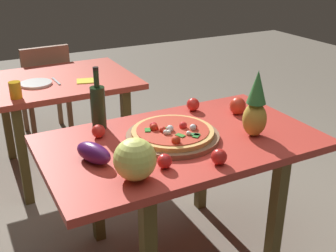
{
  "coord_description": "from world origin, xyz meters",
  "views": [
    {
      "loc": [
        -0.94,
        -1.65,
        1.63
      ],
      "look_at": [
        -0.04,
        0.07,
        0.78
      ],
      "focal_mm": 44.77,
      "sensor_mm": 36.0,
      "label": 1
    }
  ],
  "objects_px": {
    "tomato_beside_pepper": "(219,157)",
    "fork_utensil": "(15,87)",
    "pizza_board": "(173,136)",
    "drinking_glass_juice": "(15,90)",
    "dining_chair": "(46,86)",
    "tomato_near_board": "(99,131)",
    "pizza": "(173,132)",
    "tomato_at_corner": "(193,104)",
    "background_table": "(60,92)",
    "dinner_plate": "(36,83)",
    "bell_pepper": "(238,106)",
    "pineapple_left": "(256,107)",
    "display_table": "(181,154)",
    "knife_utensil": "(56,81)",
    "tomato_by_bottle": "(164,161)",
    "eggplant": "(94,153)",
    "wine_bottle": "(98,106)",
    "napkin_folded": "(87,81)",
    "melon": "(135,159)"
  },
  "relations": [
    {
      "from": "tomato_by_bottle",
      "to": "tomato_near_board",
      "type": "bearing_deg",
      "value": 109.22
    },
    {
      "from": "bell_pepper",
      "to": "display_table",
      "type": "bearing_deg",
      "value": -162.19
    },
    {
      "from": "tomato_by_bottle",
      "to": "napkin_folded",
      "type": "xyz_separation_m",
      "value": [
        0.08,
        1.37,
        -0.03
      ]
    },
    {
      "from": "knife_utensil",
      "to": "drinking_glass_juice",
      "type": "bearing_deg",
      "value": -146.31
    },
    {
      "from": "pizza_board",
      "to": "tomato_beside_pepper",
      "type": "relative_size",
      "value": 6.5
    },
    {
      "from": "dining_chair",
      "to": "pineapple_left",
      "type": "distance_m",
      "value": 2.21
    },
    {
      "from": "pizza_board",
      "to": "fork_utensil",
      "type": "bearing_deg",
      "value": 115.05
    },
    {
      "from": "wine_bottle",
      "to": "napkin_folded",
      "type": "bearing_deg",
      "value": 77.1
    },
    {
      "from": "tomato_at_corner",
      "to": "dining_chair",
      "type": "bearing_deg",
      "value": 107.52
    },
    {
      "from": "dinner_plate",
      "to": "knife_utensil",
      "type": "distance_m",
      "value": 0.14
    },
    {
      "from": "background_table",
      "to": "drinking_glass_juice",
      "type": "relative_size",
      "value": 9.86
    },
    {
      "from": "tomato_by_bottle",
      "to": "tomato_near_board",
      "type": "relative_size",
      "value": 0.97
    },
    {
      "from": "display_table",
      "to": "dinner_plate",
      "type": "distance_m",
      "value": 1.32
    },
    {
      "from": "tomato_at_corner",
      "to": "tomato_by_bottle",
      "type": "bearing_deg",
      "value": -130.88
    },
    {
      "from": "tomato_at_corner",
      "to": "drinking_glass_juice",
      "type": "xyz_separation_m",
      "value": [
        -0.88,
        0.7,
        0.02
      ]
    },
    {
      "from": "drinking_glass_juice",
      "to": "dinner_plate",
      "type": "bearing_deg",
      "value": 53.37
    },
    {
      "from": "wine_bottle",
      "to": "dinner_plate",
      "type": "xyz_separation_m",
      "value": [
        -0.15,
        0.91,
        -0.12
      ]
    },
    {
      "from": "eggplant",
      "to": "fork_utensil",
      "type": "distance_m",
      "value": 1.27
    },
    {
      "from": "dining_chair",
      "to": "tomato_near_board",
      "type": "height_order",
      "value": "dining_chair"
    },
    {
      "from": "display_table",
      "to": "knife_utensil",
      "type": "xyz_separation_m",
      "value": [
        -0.32,
        1.23,
        0.09
      ]
    },
    {
      "from": "dining_chair",
      "to": "napkin_folded",
      "type": "relative_size",
      "value": 6.07
    },
    {
      "from": "pizza_board",
      "to": "dining_chair",
      "type": "bearing_deg",
      "value": 96.83
    },
    {
      "from": "display_table",
      "to": "tomato_near_board",
      "type": "relative_size",
      "value": 20.09
    },
    {
      "from": "drinking_glass_juice",
      "to": "bell_pepper",
      "type": "bearing_deg",
      "value": -38.63
    },
    {
      "from": "drinking_glass_juice",
      "to": "fork_utensil",
      "type": "bearing_deg",
      "value": 83.27
    },
    {
      "from": "bell_pepper",
      "to": "wine_bottle",
      "type": "bearing_deg",
      "value": 167.28
    },
    {
      "from": "pineapple_left",
      "to": "knife_utensil",
      "type": "height_order",
      "value": "pineapple_left"
    },
    {
      "from": "eggplant",
      "to": "dining_chair",
      "type": "bearing_deg",
      "value": 84.34
    },
    {
      "from": "background_table",
      "to": "wine_bottle",
      "type": "distance_m",
      "value": 1.01
    },
    {
      "from": "tomato_by_bottle",
      "to": "dinner_plate",
      "type": "xyz_separation_m",
      "value": [
        -0.25,
        1.46,
        -0.03
      ]
    },
    {
      "from": "tomato_near_board",
      "to": "tomato_at_corner",
      "type": "bearing_deg",
      "value": 9.16
    },
    {
      "from": "pineapple_left",
      "to": "knife_utensil",
      "type": "distance_m",
      "value": 1.53
    },
    {
      "from": "pizza",
      "to": "tomato_at_corner",
      "type": "bearing_deg",
      "value": 44.78
    },
    {
      "from": "melon",
      "to": "tomato_by_bottle",
      "type": "height_order",
      "value": "melon"
    },
    {
      "from": "pizza_board",
      "to": "display_table",
      "type": "bearing_deg",
      "value": -28.51
    },
    {
      "from": "background_table",
      "to": "eggplant",
      "type": "xyz_separation_m",
      "value": [
        -0.18,
        -1.34,
        0.15
      ]
    },
    {
      "from": "pizza",
      "to": "display_table",
      "type": "bearing_deg",
      "value": -24.47
    },
    {
      "from": "pineapple_left",
      "to": "pizza",
      "type": "bearing_deg",
      "value": 158.5
    },
    {
      "from": "pineapple_left",
      "to": "dinner_plate",
      "type": "relative_size",
      "value": 1.56
    },
    {
      "from": "pizza_board",
      "to": "tomato_by_bottle",
      "type": "relative_size",
      "value": 7.05
    },
    {
      "from": "bell_pepper",
      "to": "fork_utensil",
      "type": "bearing_deg",
      "value": 134.12
    },
    {
      "from": "bell_pepper",
      "to": "dinner_plate",
      "type": "height_order",
      "value": "bell_pepper"
    },
    {
      "from": "pineapple_left",
      "to": "tomato_at_corner",
      "type": "bearing_deg",
      "value": 102.44
    },
    {
      "from": "drinking_glass_juice",
      "to": "fork_utensil",
      "type": "distance_m",
      "value": 0.23
    },
    {
      "from": "dining_chair",
      "to": "knife_utensil",
      "type": "distance_m",
      "value": 0.76
    },
    {
      "from": "background_table",
      "to": "dinner_plate",
      "type": "xyz_separation_m",
      "value": [
        -0.18,
        -0.07,
        0.11
      ]
    },
    {
      "from": "tomato_beside_pepper",
      "to": "fork_utensil",
      "type": "distance_m",
      "value": 1.66
    },
    {
      "from": "tomato_by_bottle",
      "to": "tomato_at_corner",
      "type": "bearing_deg",
      "value": 49.12
    },
    {
      "from": "pizza_board",
      "to": "drinking_glass_juice",
      "type": "relative_size",
      "value": 4.38
    },
    {
      "from": "drinking_glass_juice",
      "to": "background_table",
      "type": "bearing_deg",
      "value": 40.8
    }
  ]
}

